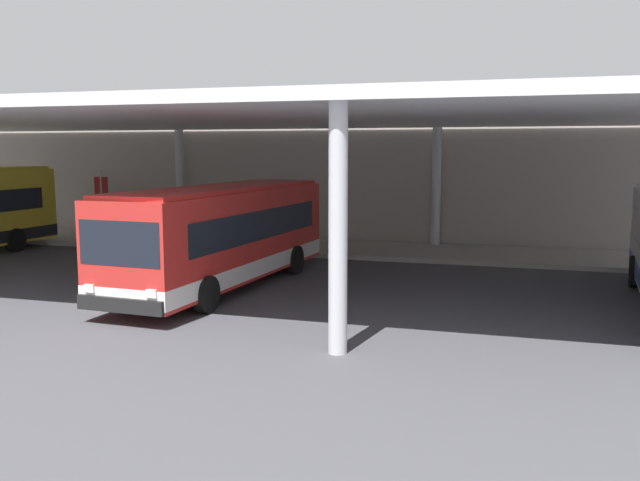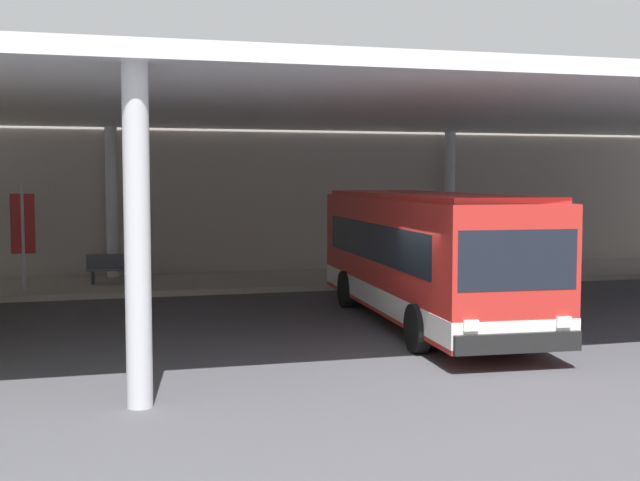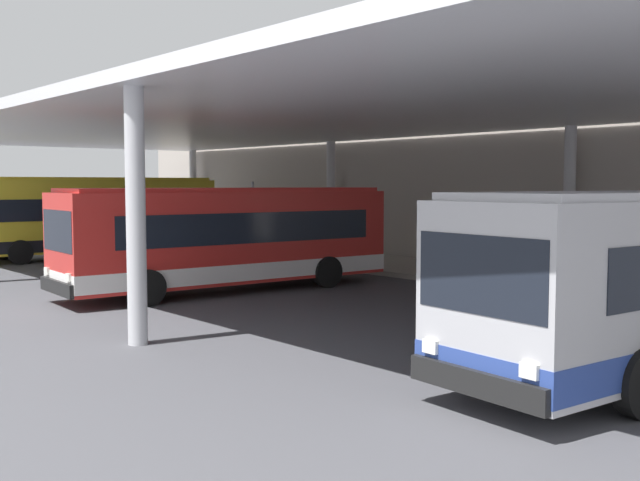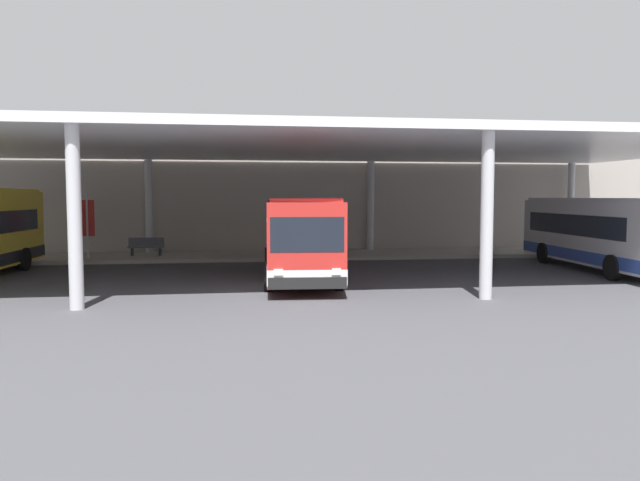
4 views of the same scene
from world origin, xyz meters
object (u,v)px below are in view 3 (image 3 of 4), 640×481
Objects in this scene: bus_nearest_bay at (91,216)px; banner_sign at (253,212)px; bus_second_bay at (229,237)px; bench_waiting at (303,242)px.

bus_nearest_bay reaches higher than banner_sign.
bench_waiting is (-7.02, 8.60, -0.99)m from bus_second_bay.
banner_sign is (-2.69, -0.88, 1.32)m from bench_waiting.
bus_second_bay is at bearing -50.77° from bench_waiting.
bench_waiting is 3.13m from banner_sign.
banner_sign reaches higher than bench_waiting.
bus_second_bay is at bearing -38.48° from banner_sign.
banner_sign is at bearing 63.29° from bus_nearest_bay.
bus_nearest_bay is 1.07× the size of bus_second_bay.
banner_sign is at bearing 141.52° from bus_second_bay.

